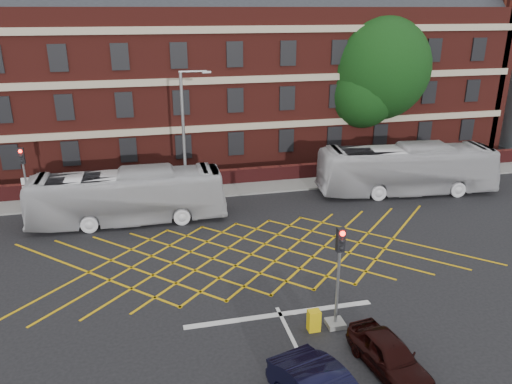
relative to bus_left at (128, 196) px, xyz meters
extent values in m
plane|color=black|center=(6.04, -7.83, -1.58)|extent=(120.00, 120.00, 0.00)
cube|color=#541A15|center=(6.04, 14.17, 4.42)|extent=(50.00, 12.00, 12.00)
cube|color=black|center=(6.04, 14.17, 10.42)|extent=(51.00, 10.61, 10.61)
cube|color=#B7A88C|center=(6.04, 8.09, 5.42)|extent=(50.00, 0.18, 0.50)
cube|color=black|center=(6.04, 8.11, 3.92)|extent=(1.20, 0.14, 1.80)
cube|color=#481314|center=(6.04, 5.17, -1.03)|extent=(56.00, 0.50, 1.10)
cube|color=slate|center=(6.04, 4.17, -1.52)|extent=(60.00, 3.00, 0.12)
cube|color=#CC990C|center=(6.04, -5.83, -1.57)|extent=(8.22, 8.22, 0.02)
cube|color=silver|center=(6.04, -11.33, -1.57)|extent=(8.00, 0.30, 0.02)
imported|color=#BBBBBF|center=(0.00, 0.00, 0.00)|extent=(11.38, 2.89, 3.15)
imported|color=#B9B8BD|center=(18.36, 0.71, 0.10)|extent=(12.26, 4.21, 3.35)
imported|color=black|center=(8.79, -15.43, -0.94)|extent=(2.01, 3.89, 1.27)
cylinder|color=black|center=(20.00, 9.59, 1.28)|extent=(0.90, 0.90, 5.72)
sphere|color=black|center=(20.00, 9.59, 5.84)|extent=(8.50, 8.50, 8.50)
sphere|color=black|center=(18.50, 8.79, 3.94)|extent=(5.53, 5.53, 5.53)
sphere|color=black|center=(21.50, 10.39, 4.34)|extent=(5.10, 5.10, 5.10)
cube|color=slate|center=(7.97, -12.58, -1.48)|extent=(0.70, 0.70, 0.20)
cylinder|color=gray|center=(7.97, -12.58, 0.17)|extent=(0.12, 0.12, 3.50)
cube|color=black|center=(7.97, -12.58, 2.22)|extent=(0.30, 0.25, 0.95)
sphere|color=#FF0C05|center=(7.97, -12.72, 2.54)|extent=(0.20, 0.20, 0.20)
cube|color=slate|center=(-5.88, 2.24, -1.48)|extent=(0.70, 0.70, 0.20)
cylinder|color=gray|center=(-5.88, 2.24, 0.17)|extent=(0.12, 0.12, 3.50)
cube|color=black|center=(-5.88, 2.24, 2.22)|extent=(0.30, 0.25, 0.95)
sphere|color=#FF0C05|center=(-5.88, 2.10, 2.54)|extent=(0.20, 0.20, 0.20)
cube|color=slate|center=(3.49, 0.98, -1.48)|extent=(1.00, 1.00, 0.20)
cylinder|color=gray|center=(3.49, 0.98, 2.68)|extent=(0.18, 0.18, 8.51)
cylinder|color=gray|center=(4.19, 0.98, 6.94)|extent=(1.60, 0.12, 0.12)
cube|color=gray|center=(4.99, 0.98, 6.89)|extent=(0.50, 0.20, 0.12)
cylinder|color=gray|center=(-5.85, 3.37, -0.48)|extent=(0.10, 0.10, 2.20)
cube|color=silver|center=(-5.85, 3.29, 0.32)|extent=(1.10, 0.06, 0.45)
cube|color=silver|center=(-5.85, 3.29, -0.18)|extent=(1.10, 0.06, 0.40)
cube|color=silver|center=(-5.85, 3.29, -0.63)|extent=(1.10, 0.06, 0.35)
cube|color=gold|center=(7.03, -12.65, -1.14)|extent=(0.48, 0.39, 0.88)
camera|label=1|loc=(1.01, -28.24, 10.36)|focal=35.00mm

